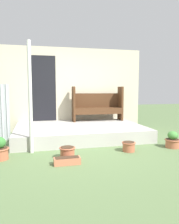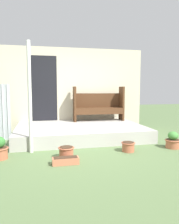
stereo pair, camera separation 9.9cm
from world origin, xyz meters
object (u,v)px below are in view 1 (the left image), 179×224
Objects in this scene: support_post at (30,98)px; flower_pot_left at (0,150)px; flower_pot_middle at (67,152)px; flower_pot_right at (129,146)px; flower_pot_far_right at (173,140)px; bench at (97,104)px; planter_box_rect at (67,161)px.

support_post reaches higher than flower_pot_left.
flower_pot_middle is 1.34m from flower_pot_right.
flower_pot_far_right is (1.08, 0.04, 0.05)m from flower_pot_right.
flower_pot_left reaches higher than flower_pot_far_right.
flower_pot_far_right is (1.10, -2.37, -0.66)m from bench.
planter_box_rect is at bearing -54.51° from support_post.
bench reaches higher than flower_pot_far_right.
flower_pot_right is 0.63× the size of planter_box_rect.
bench is at bearing 90.40° from flower_pot_right.
flower_pot_middle is (-1.31, -2.58, -0.70)m from bench.
flower_pot_right reaches higher than planter_box_rect.
flower_pot_left is 1.38× the size of flower_pot_middle.
flower_pot_left is 3.64m from flower_pot_far_right.
flower_pot_far_right is (3.64, -0.02, -0.02)m from flower_pot_left.
flower_pot_middle is 0.67× the size of planter_box_rect.
flower_pot_left is at bearing 178.45° from flower_pot_right.
flower_pot_far_right is (2.40, 0.21, 0.04)m from flower_pot_middle.
flower_pot_middle is 0.33m from planter_box_rect.
bench reaches higher than planter_box_rect.
flower_pot_middle is (1.24, -0.24, -0.06)m from flower_pot_left.
flower_pot_left is at bearing 154.92° from planter_box_rect.
flower_pot_right is at bearing -88.14° from bench.
flower_pot_far_right is at bearing 5.06° from flower_pot_middle.
flower_pot_middle is 0.83× the size of flower_pot_far_right.
bench is at bearing 64.92° from planter_box_rect.
flower_pot_left is at bearing -151.11° from support_post.
flower_pot_right is (1.33, 0.17, -0.01)m from flower_pot_middle.
planter_box_rect is at bearing -167.80° from flower_pot_far_right.
planter_box_rect is (-2.45, -0.53, -0.10)m from flower_pot_far_right.
planter_box_rect is at bearing -98.75° from flower_pot_middle.
flower_pot_far_right is at bearing -63.74° from bench.
flower_pot_middle is 1.05× the size of flower_pot_right.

